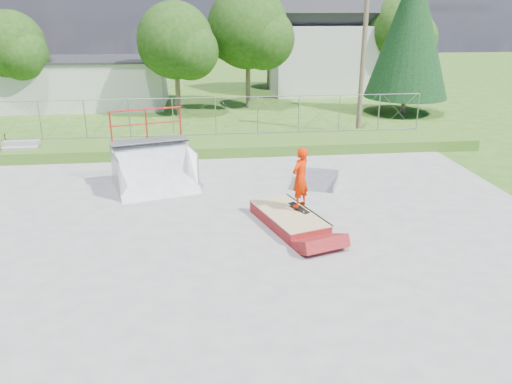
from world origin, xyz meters
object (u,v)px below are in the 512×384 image
(quarter_pipe, at_px, (154,153))
(skater, at_px, (300,180))
(grind_box, at_px, (289,219))
(flat_bank_ramp, at_px, (317,181))

(quarter_pipe, bearing_deg, skater, -53.03)
(grind_box, height_order, skater, skater)
(grind_box, height_order, quarter_pipe, quarter_pipe)
(flat_bank_ramp, relative_size, skater, 0.83)
(grind_box, xyz_separation_m, quarter_pipe, (-4.21, 3.66, 1.17))
(grind_box, bearing_deg, quarter_pipe, 121.44)
(grind_box, xyz_separation_m, flat_bank_ramp, (1.66, 3.34, 0.01))
(grind_box, relative_size, flat_bank_ramp, 2.03)
(flat_bank_ramp, height_order, skater, skater)
(flat_bank_ramp, bearing_deg, quarter_pipe, -162.03)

